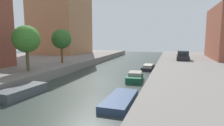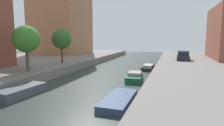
% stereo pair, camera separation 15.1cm
% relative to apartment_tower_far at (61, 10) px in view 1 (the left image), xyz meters
% --- Properties ---
extents(ground_plane, '(84.00, 84.00, 0.00)m').
position_rel_apartment_tower_far_xyz_m(ground_plane, '(16.00, -18.93, -10.23)').
color(ground_plane, '#2D3833').
extents(apartment_tower_far, '(10.00, 10.28, 18.45)m').
position_rel_apartment_tower_far_xyz_m(apartment_tower_far, '(0.00, 0.00, 0.00)').
color(apartment_tower_far, '#9E704C').
rests_on(apartment_tower_far, quay_left).
extents(street_tree_2, '(2.71, 2.71, 4.60)m').
position_rel_apartment_tower_far_xyz_m(street_tree_2, '(8.89, -20.13, -6.01)').
color(street_tree_2, '#4D4B30').
rests_on(street_tree_2, quay_left).
extents(street_tree_3, '(2.59, 2.59, 4.50)m').
position_rel_apartment_tower_far_xyz_m(street_tree_3, '(8.89, -13.88, -6.04)').
color(street_tree_3, brown).
rests_on(street_tree_3, quay_left).
extents(parked_car, '(1.85, 4.15, 1.40)m').
position_rel_apartment_tower_far_xyz_m(parked_car, '(24.51, -4.95, -8.65)').
color(parked_car, black).
rests_on(parked_car, quay_right).
extents(moored_boat_left_2, '(1.73, 3.89, 0.69)m').
position_rel_apartment_tower_far_xyz_m(moored_boat_left_2, '(12.19, -24.46, -9.88)').
color(moored_boat_left_2, '#4C5156').
rests_on(moored_boat_left_2, ground_plane).
extents(moored_boat_right_2, '(1.69, 4.35, 0.45)m').
position_rel_apartment_tower_far_xyz_m(moored_boat_right_2, '(19.63, -23.76, -10.00)').
color(moored_boat_right_2, '#33476B').
rests_on(moored_boat_right_2, ground_plane).
extents(moored_boat_right_3, '(1.73, 3.30, 0.91)m').
position_rel_apartment_tower_far_xyz_m(moored_boat_right_3, '(19.35, -16.96, -9.84)').
color(moored_boat_right_3, '#195638').
rests_on(moored_boat_right_3, ground_plane).
extents(moored_boat_right_4, '(1.54, 4.28, 0.69)m').
position_rel_apartment_tower_far_xyz_m(moored_boat_right_4, '(19.83, -9.43, -9.93)').
color(moored_boat_right_4, '#232328').
rests_on(moored_boat_right_4, ground_plane).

